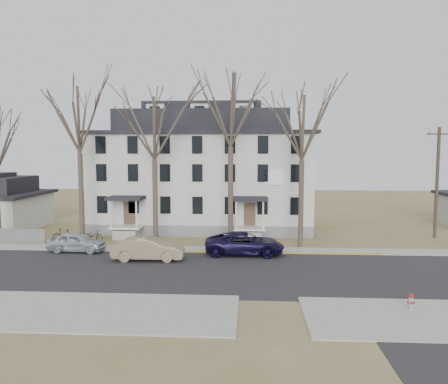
# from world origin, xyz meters

# --- Properties ---
(ground) EXTENTS (120.00, 120.00, 0.00)m
(ground) POSITION_xyz_m (0.00, 0.00, 0.00)
(ground) COLOR olive
(ground) RESTS_ON ground
(main_road) EXTENTS (120.00, 10.00, 0.04)m
(main_road) POSITION_xyz_m (0.00, 2.00, 0.00)
(main_road) COLOR #27272A
(main_road) RESTS_ON ground
(far_sidewalk) EXTENTS (120.00, 2.00, 0.08)m
(far_sidewalk) POSITION_xyz_m (0.00, 8.00, 0.00)
(far_sidewalk) COLOR #A09F97
(far_sidewalk) RESTS_ON ground
(near_sidewalk_left) EXTENTS (20.00, 5.00, 0.08)m
(near_sidewalk_left) POSITION_xyz_m (-8.00, -5.00, 0.00)
(near_sidewalk_left) COLOR #A09F97
(near_sidewalk_left) RESTS_ON ground
(yellow_curb) EXTENTS (14.00, 0.25, 0.06)m
(yellow_curb) POSITION_xyz_m (5.00, 7.10, 0.00)
(yellow_curb) COLOR gold
(yellow_curb) RESTS_ON ground
(boarding_house) EXTENTS (20.80, 12.36, 12.05)m
(boarding_house) POSITION_xyz_m (-2.00, 17.95, 5.38)
(boarding_house) COLOR slate
(boarding_house) RESTS_ON ground
(tree_far_left) EXTENTS (8.40, 8.40, 13.72)m
(tree_far_left) POSITION_xyz_m (-11.00, 9.80, 10.34)
(tree_far_left) COLOR #473B31
(tree_far_left) RESTS_ON ground
(tree_mid_left) EXTENTS (7.80, 7.80, 12.74)m
(tree_mid_left) POSITION_xyz_m (-5.00, 9.80, 9.60)
(tree_mid_left) COLOR #473B31
(tree_mid_left) RESTS_ON ground
(tree_center) EXTENTS (9.00, 9.00, 14.70)m
(tree_center) POSITION_xyz_m (1.00, 9.80, 11.08)
(tree_center) COLOR #473B31
(tree_center) RESTS_ON ground
(tree_mid_right) EXTENTS (7.80, 7.80, 12.74)m
(tree_mid_right) POSITION_xyz_m (6.50, 9.80, 9.60)
(tree_mid_right) COLOR #473B31
(tree_mid_right) RESTS_ON ground
(utility_pole_far) EXTENTS (2.00, 0.28, 9.50)m
(utility_pole_far) POSITION_xyz_m (18.50, 14.00, 4.90)
(utility_pole_far) COLOR #3D3023
(utility_pole_far) RESTS_ON ground
(car_silver) EXTENTS (4.31, 1.94, 1.44)m
(car_silver) POSITION_xyz_m (-10.24, 6.78, 0.72)
(car_silver) COLOR silver
(car_silver) RESTS_ON ground
(car_tan) EXTENTS (4.91, 1.89, 1.60)m
(car_tan) POSITION_xyz_m (-4.38, 4.64, 0.80)
(car_tan) COLOR #8C775D
(car_tan) RESTS_ON ground
(car_navy) EXTENTS (5.67, 2.62, 1.57)m
(car_navy) POSITION_xyz_m (2.16, 6.69, 0.79)
(car_navy) COLOR black
(car_navy) RESTS_ON ground
(bicycle_left) EXTENTS (1.89, 0.98, 0.95)m
(bicycle_left) POSITION_xyz_m (-10.42, 10.57, 0.47)
(bicycle_left) COLOR black
(bicycle_left) RESTS_ON ground
(bicycle_right) EXTENTS (1.83, 0.78, 1.06)m
(bicycle_right) POSITION_xyz_m (-12.88, 10.48, 0.53)
(bicycle_right) COLOR black
(bicycle_right) RESTS_ON ground
(fire_hydrant) EXTENTS (0.34, 0.32, 0.83)m
(fire_hydrant) POSITION_xyz_m (10.08, -3.93, 0.42)
(fire_hydrant) COLOR #B7B7BA
(fire_hydrant) RESTS_ON ground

